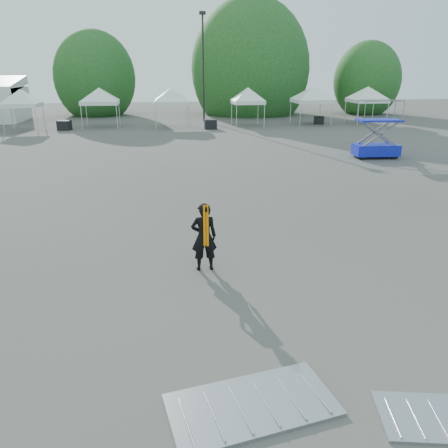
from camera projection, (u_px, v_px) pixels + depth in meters
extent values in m
plane|color=#474442|center=(220.00, 245.00, 12.62)|extent=(120.00, 120.00, 0.00)
cylinder|color=black|center=(203.00, 70.00, 41.27)|extent=(0.16, 0.16, 9.50)
cube|color=black|center=(202.00, 13.00, 39.63)|extent=(0.60, 0.25, 0.30)
cylinder|color=#382314|center=(98.00, 104.00, 48.36)|extent=(0.36, 0.36, 2.27)
ellipsoid|color=#1F4316|center=(95.00, 78.00, 47.43)|extent=(4.16, 4.16, 4.78)
cylinder|color=#382314|center=(250.00, 101.00, 49.76)|extent=(0.36, 0.36, 2.80)
ellipsoid|color=#1F4316|center=(250.00, 69.00, 48.61)|extent=(5.12, 5.12, 5.89)
cylinder|color=#382314|center=(364.00, 104.00, 49.86)|extent=(0.36, 0.36, 2.10)
ellipsoid|color=#1F4316|center=(367.00, 80.00, 49.00)|extent=(3.84, 3.84, 4.42)
cylinder|color=silver|center=(3.00, 121.00, 34.38)|extent=(0.06, 0.06, 2.00)
cylinder|color=silver|center=(36.00, 120.00, 34.74)|extent=(0.06, 0.06, 2.00)
cylinder|color=silver|center=(13.00, 117.00, 36.72)|extent=(0.06, 0.06, 2.00)
cylinder|color=silver|center=(44.00, 117.00, 37.08)|extent=(0.06, 0.06, 2.00)
cube|color=white|center=(22.00, 105.00, 35.37)|extent=(2.72, 2.72, 0.30)
pyramid|color=white|center=(20.00, 89.00, 34.95)|extent=(3.84, 3.84, 1.10)
cylinder|color=silver|center=(82.00, 117.00, 36.78)|extent=(0.06, 0.06, 2.00)
cylinder|color=silver|center=(117.00, 117.00, 37.20)|extent=(0.06, 0.06, 2.00)
cylinder|color=silver|center=(87.00, 114.00, 39.50)|extent=(0.06, 0.06, 2.00)
cylinder|color=silver|center=(119.00, 113.00, 39.91)|extent=(0.06, 0.06, 2.00)
cube|color=white|center=(100.00, 103.00, 37.98)|extent=(3.11, 3.11, 0.30)
pyramid|color=white|center=(99.00, 88.00, 37.57)|extent=(4.40, 4.40, 1.10)
cylinder|color=silver|center=(156.00, 118.00, 36.50)|extent=(0.06, 0.06, 2.00)
cylinder|color=silver|center=(190.00, 117.00, 36.91)|extent=(0.06, 0.06, 2.00)
cylinder|color=silver|center=(156.00, 114.00, 39.16)|extent=(0.06, 0.06, 2.00)
cylinder|color=silver|center=(187.00, 114.00, 39.56)|extent=(0.06, 0.06, 2.00)
cube|color=white|center=(172.00, 103.00, 37.67)|extent=(3.05, 3.05, 0.30)
pyramid|color=white|center=(171.00, 88.00, 37.25)|extent=(4.31, 4.31, 1.10)
cylinder|color=silver|center=(236.00, 116.00, 37.51)|extent=(0.06, 0.06, 2.00)
cylinder|color=silver|center=(264.00, 116.00, 37.86)|extent=(0.06, 0.06, 2.00)
cylinder|color=silver|center=(232.00, 114.00, 39.80)|extent=(0.06, 0.06, 2.00)
cylinder|color=silver|center=(258.00, 113.00, 40.15)|extent=(0.06, 0.06, 2.00)
cube|color=white|center=(248.00, 102.00, 38.47)|extent=(2.66, 2.66, 0.30)
pyramid|color=white|center=(248.00, 87.00, 38.05)|extent=(3.76, 3.76, 1.10)
cylinder|color=silver|center=(300.00, 115.00, 38.58)|extent=(0.06, 0.06, 2.00)
cylinder|color=silver|center=(332.00, 115.00, 38.99)|extent=(0.06, 0.06, 2.00)
cylinder|color=silver|center=(291.00, 112.00, 41.30)|extent=(0.06, 0.06, 2.00)
cylinder|color=silver|center=(320.00, 112.00, 41.71)|extent=(0.06, 0.06, 2.00)
cube|color=white|center=(311.00, 101.00, 39.78)|extent=(3.12, 3.12, 0.30)
pyramid|color=white|center=(312.00, 87.00, 39.36)|extent=(4.41, 4.41, 1.10)
cylinder|color=silver|center=(358.00, 114.00, 39.17)|extent=(0.06, 0.06, 2.00)
cylinder|color=silver|center=(387.00, 114.00, 39.57)|extent=(0.06, 0.06, 2.00)
cylinder|color=silver|center=(345.00, 111.00, 41.81)|extent=(0.06, 0.06, 2.00)
cylinder|color=silver|center=(373.00, 111.00, 42.21)|extent=(0.06, 0.06, 2.00)
cube|color=white|center=(367.00, 101.00, 40.33)|extent=(3.03, 3.03, 0.30)
pyramid|color=white|center=(368.00, 86.00, 39.91)|extent=(4.28, 4.28, 1.10)
imported|color=black|center=(204.00, 237.00, 10.83)|extent=(0.65, 0.43, 1.76)
cube|color=orange|center=(204.00, 226.00, 10.55)|extent=(0.14, 0.02, 1.06)
cube|color=#0C1EA5|center=(376.00, 150.00, 24.97)|extent=(2.57, 1.42, 0.62)
cube|color=#0C1EA5|center=(379.00, 120.00, 24.42)|extent=(2.46, 1.36, 0.10)
cylinder|color=black|center=(363.00, 157.00, 24.51)|extent=(0.38, 0.18, 0.37)
cylinder|color=black|center=(395.00, 156.00, 24.65)|extent=(0.38, 0.18, 0.37)
cylinder|color=black|center=(356.00, 153.00, 25.48)|extent=(0.38, 0.18, 0.37)
cylinder|color=black|center=(387.00, 153.00, 25.62)|extent=(0.38, 0.18, 0.37)
cube|color=#A3A6AB|center=(252.00, 405.00, 6.58)|extent=(2.69, 1.67, 0.06)
cube|color=#A3A6AB|center=(448.00, 418.00, 6.34)|extent=(2.14, 1.38, 0.04)
cube|color=black|center=(64.00, 125.00, 36.44)|extent=(1.17, 1.01, 0.79)
cube|color=black|center=(211.00, 124.00, 37.10)|extent=(1.02, 0.79, 0.79)
cube|color=black|center=(319.00, 120.00, 40.50)|extent=(1.09, 0.95, 0.71)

